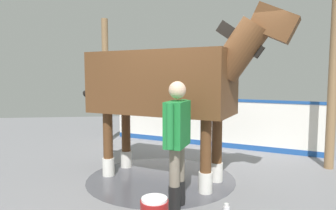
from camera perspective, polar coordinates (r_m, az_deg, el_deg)
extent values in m
cube|color=gray|center=(5.04, 1.67, -13.99)|extent=(16.00, 16.00, 0.02)
cylinder|color=#4C4C54|center=(5.11, -1.32, -13.57)|extent=(2.41, 2.41, 0.00)
cube|color=white|center=(7.32, 8.04, -3.45)|extent=(2.86, 4.43, 1.09)
cube|color=#1E4C99|center=(7.25, 8.10, 1.04)|extent=(2.88, 4.45, 0.06)
cube|color=#1E4C99|center=(7.41, 7.99, -7.16)|extent=(2.87, 4.44, 0.12)
cylinder|color=olive|center=(6.12, 28.60, 3.54)|extent=(0.16, 0.16, 3.07)
cylinder|color=olive|center=(7.72, -11.65, 4.35)|extent=(0.16, 0.16, 3.07)
cube|color=brown|center=(4.84, -1.36, 4.23)|extent=(2.03, 2.42, 0.97)
cylinder|color=brown|center=(4.89, 9.18, -7.96)|extent=(0.16, 0.16, 1.08)
cylinder|color=silver|center=(5.00, 9.11, -12.30)|extent=(0.20, 0.20, 0.30)
cylinder|color=brown|center=(4.40, 7.12, -9.46)|extent=(0.16, 0.16, 1.08)
cylinder|color=silver|center=(4.51, 7.06, -14.24)|extent=(0.20, 0.20, 0.30)
cylinder|color=brown|center=(5.62, -7.89, -6.19)|extent=(0.16, 0.16, 1.08)
cylinder|color=silver|center=(5.71, -7.84, -10.02)|extent=(0.20, 0.20, 0.30)
cylinder|color=brown|center=(5.20, -11.21, -7.21)|extent=(0.16, 0.16, 1.08)
cylinder|color=silver|center=(5.29, -11.13, -11.32)|extent=(0.20, 0.20, 0.30)
cylinder|color=brown|center=(4.42, 13.32, 10.09)|extent=(0.81, 0.92, 0.90)
cube|color=black|center=(4.43, 13.36, 11.97)|extent=(0.42, 0.61, 0.55)
cube|color=brown|center=(4.38, 19.32, 14.28)|extent=(0.59, 0.70, 0.56)
cylinder|color=black|center=(5.51, -12.78, 3.20)|extent=(0.48, 0.65, 0.35)
cylinder|color=black|center=(3.92, 1.23, -17.18)|extent=(0.15, 0.15, 0.32)
cylinder|color=slate|center=(3.79, 1.24, -11.60)|extent=(0.13, 0.13, 0.48)
cylinder|color=black|center=(4.11, 2.17, -16.11)|extent=(0.15, 0.15, 0.32)
cylinder|color=slate|center=(3.98, 2.19, -10.76)|extent=(0.13, 0.13, 0.48)
cube|color=#1E7F38|center=(3.77, 1.75, -3.55)|extent=(0.51, 0.40, 0.56)
cylinder|color=#1E7F38|center=(3.50, 0.37, -4.01)|extent=(0.09, 0.09, 0.54)
cylinder|color=#1E7F38|center=(4.03, 2.95, -2.76)|extent=(0.09, 0.09, 0.54)
sphere|color=beige|center=(3.72, 1.77, 2.84)|extent=(0.22, 0.22, 0.22)
cylinder|color=white|center=(3.40, -2.58, -17.30)|extent=(0.28, 0.28, 0.03)
cylinder|color=white|center=(3.76, 10.95, -17.98)|extent=(0.05, 0.05, 0.04)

